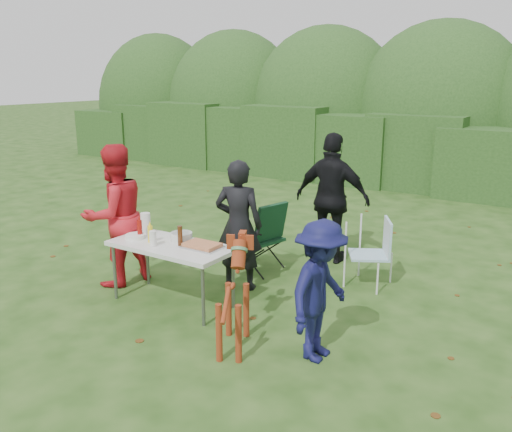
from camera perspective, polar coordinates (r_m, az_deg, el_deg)
The scene contains 20 objects.
ground at distance 6.55m, azimuth -5.03°, elevation -9.35°, with size 80.00×80.00×0.00m, color #1E4211.
hedge_row at distance 13.34m, azimuth 16.62°, elevation 6.36°, with size 22.00×1.40×1.70m, color #23471C.
shrub_backdrop at distance 14.79m, azimuth 18.66°, elevation 9.91°, with size 20.00×2.60×3.20m, color #3D6628.
folding_table at distance 6.42m, azimuth -8.87°, elevation -3.41°, with size 1.50×0.70×0.74m.
person_cook at distance 6.78m, azimuth -1.84°, elevation -0.97°, with size 0.61×0.40×1.66m, color black.
person_red_jacket at distance 7.14m, azimuth -14.62°, elevation 0.05°, with size 0.89×0.69×1.82m, color red.
person_black_puffy at distance 7.81m, azimuth 8.03°, elevation 1.84°, with size 1.10×0.46×1.88m, color black.
child at distance 5.18m, azimuth 6.76°, elevation -7.84°, with size 0.89×0.51×1.38m, color #111244.
dog at distance 5.39m, azimuth -2.43°, elevation -8.94°, with size 1.06×0.43×1.01m, color maroon, non-canonical shape.
camping_chair at distance 7.53m, azimuth 0.34°, elevation -1.99°, with size 0.62×0.62×0.99m, color #11371E, non-canonical shape.
lawn_chair at distance 7.12m, azimuth 11.80°, elevation -3.74°, with size 0.53×0.53×0.89m, color #56A3C1, non-canonical shape.
food_tray at distance 6.23m, azimuth -5.68°, elevation -3.26°, with size 0.45×0.30×0.02m, color #B7B7BA.
focaccia_bread at distance 6.22m, azimuth -5.69°, elevation -3.01°, with size 0.40×0.26×0.04m, color #CA784B.
mustard_bottle at distance 6.49m, azimuth -11.07°, elevation -1.88°, with size 0.06×0.06×0.20m, color yellow.
ketchup_bottle at distance 6.68m, azimuth -12.14°, elevation -1.36°, with size 0.06×0.06×0.22m, color maroon.
beer_bottle at distance 6.29m, azimuth -8.00°, elevation -2.10°, with size 0.06×0.06×0.24m, color #47230F.
paper_towel_roll at distance 6.85m, azimuth -11.54°, elevation -0.75°, with size 0.12×0.12×0.26m, color white.
cup_stack at distance 6.35m, azimuth -10.80°, elevation -2.34°, with size 0.08×0.08×0.18m, color white.
pasta_bowl at distance 6.50m, azimuth -7.85°, elevation -2.16°, with size 0.26×0.26×0.10m, color silver.
plate_stack at distance 6.70m, azimuth -12.59°, elevation -2.10°, with size 0.24×0.24×0.05m, color white.
Camera 1 is at (3.71, -4.68, 2.68)m, focal length 38.00 mm.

